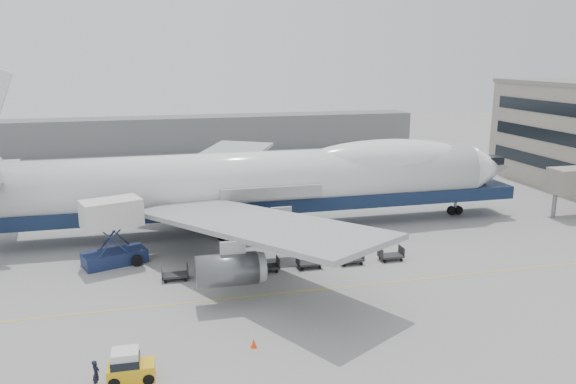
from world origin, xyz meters
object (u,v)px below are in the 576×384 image
object	(u,v)px
baggage_tug	(129,367)
airliner	(262,181)
catering_truck	(113,229)
ground_worker	(96,374)

from	to	relation	value
baggage_tug	airliner	bearing A→B (deg)	65.13
catering_truck	ground_worker	xyz separation A→B (m)	(-0.03, -20.99, -2.61)
airliner	ground_worker	xyz separation A→B (m)	(-15.79, -28.47, -4.77)
airliner	baggage_tug	xyz separation A→B (m)	(-13.91, -28.27, -4.72)
airliner	baggage_tug	distance (m)	31.86
ground_worker	baggage_tug	bearing A→B (deg)	-72.52
baggage_tug	ground_worker	bearing A→B (deg)	-172.52
catering_truck	airliner	bearing A→B (deg)	6.41
airliner	baggage_tug	size ratio (longest dim) A/B	23.83
catering_truck	baggage_tug	bearing A→B (deg)	-103.91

